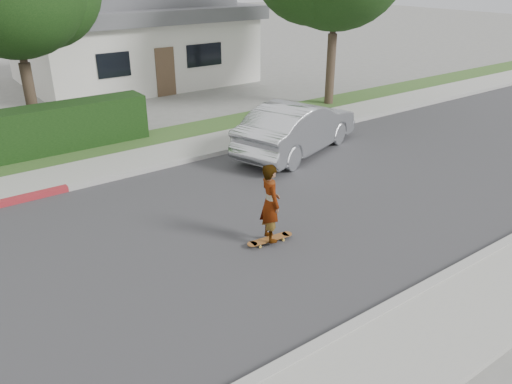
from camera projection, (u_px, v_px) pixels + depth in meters
ground at (81, 276)px, 9.39m from camera, size 120.00×120.00×0.00m
road at (81, 276)px, 9.39m from camera, size 60.00×8.00×0.01m
curb_far at (27, 198)px, 12.39m from camera, size 60.00×0.20×0.15m
sidewalk_far at (18, 186)px, 13.06m from camera, size 60.00×1.60×0.12m
planting_strip at (6, 168)px, 14.24m from camera, size 60.00×1.60×0.10m
house at (131, 37)px, 24.59m from camera, size 10.60×8.60×4.30m
skateboard at (270, 239)px, 10.48m from camera, size 1.08×0.32×0.10m
skateboarder at (270, 203)px, 10.13m from camera, size 0.55×0.69×1.67m
car_silver at (297, 127)px, 15.36m from camera, size 5.07×3.12×1.58m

